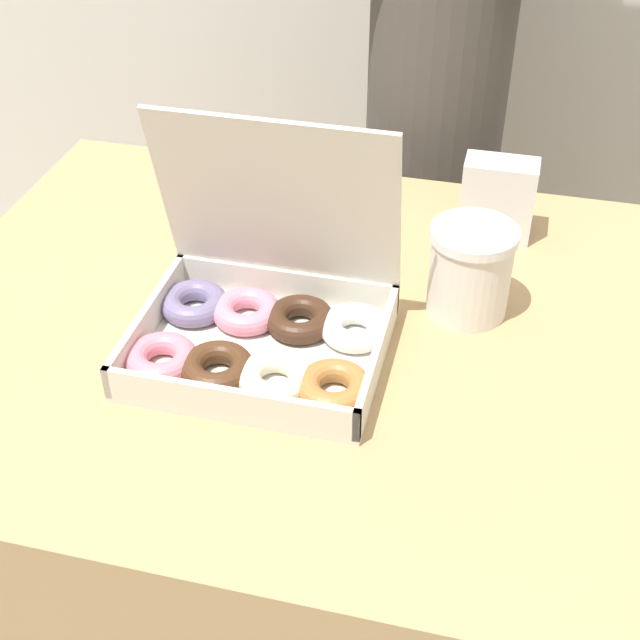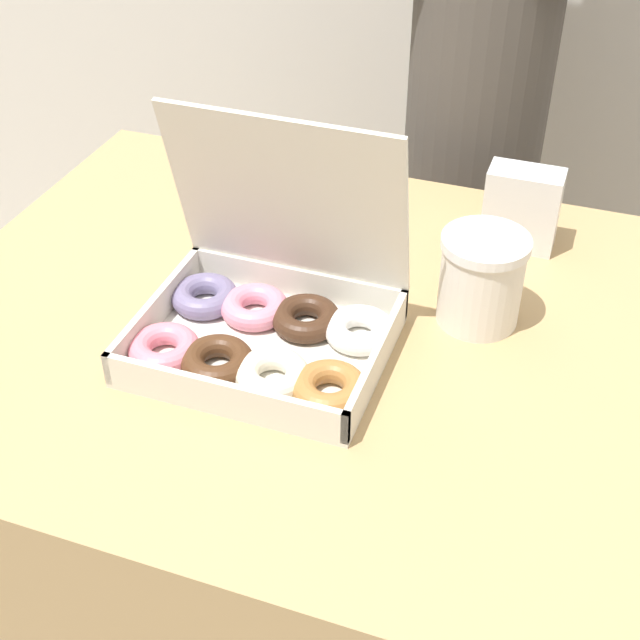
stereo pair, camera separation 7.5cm
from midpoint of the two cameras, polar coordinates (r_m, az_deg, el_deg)
The scene contains 4 objects.
table at distance 1.32m, azimuth -2.48°, elevation -12.57°, with size 0.96×0.77×0.72m.
donut_box at distance 1.01m, azimuth -5.83°, elevation -0.23°, with size 0.31×0.23×0.27m.
coffee_cup at distance 1.06m, azimuth 7.60°, elevation 3.11°, with size 0.10×0.10×0.11m.
napkin_holder at distance 1.22m, azimuth 9.57°, elevation 7.63°, with size 0.10×0.05×0.11m.
Camera 1 is at (0.22, -0.82, 1.37)m, focal length 50.00 mm.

